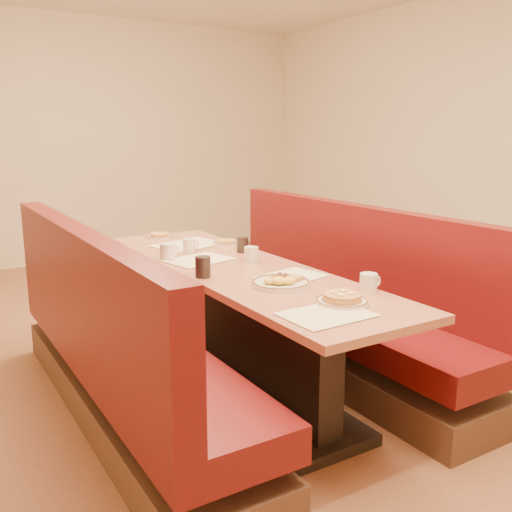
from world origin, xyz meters
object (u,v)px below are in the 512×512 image
coffee_mug_a (369,282)px  soda_tumbler_mid (242,245)px  booth_right (335,311)px  booth_left (118,355)px  coffee_mug_c (252,254)px  eggs_plate (281,282)px  coffee_mug_b (168,251)px  diner_table (239,329)px  pancake_plate (342,299)px  coffee_mug_d (190,245)px  soda_tumbler_near (203,267)px

coffee_mug_a → soda_tumbler_mid: (-0.06, 1.12, 0.00)m
booth_right → soda_tumbler_mid: size_ratio=24.71×
booth_left → coffee_mug_c: 0.97m
soda_tumbler_mid → eggs_plate: bearing=-106.8°
booth_left → coffee_mug_b: size_ratio=19.32×
eggs_plate → coffee_mug_b: size_ratio=2.32×
coffee_mug_a → soda_tumbler_mid: 1.12m
booth_right → coffee_mug_a: size_ratio=20.86×
diner_table → pancake_plate: (0.04, -0.87, 0.39)m
booth_left → coffee_mug_d: booth_left is taller
booth_left → soda_tumbler_near: 0.64m
eggs_plate → coffee_mug_d: bearing=92.5°
booth_left → coffee_mug_b: booth_left is taller
booth_right → soda_tumbler_mid: 0.75m
soda_tumbler_near → coffee_mug_d: bearing=71.1°
diner_table → eggs_plate: 0.62m
pancake_plate → coffee_mug_d: 1.39m
coffee_mug_b → soda_tumbler_near: 0.50m
diner_table → pancake_plate: pancake_plate is taller
booth_left → coffee_mug_c: size_ratio=21.55×
booth_right → soda_tumbler_near: (-1.01, -0.11, 0.45)m
diner_table → eggs_plate: eggs_plate is taller
eggs_plate → coffee_mug_d: coffee_mug_d is taller
coffee_mug_b → coffee_mug_c: size_ratio=1.12×
coffee_mug_c → soda_tumbler_mid: 0.27m
coffee_mug_d → soda_tumbler_mid: soda_tumbler_mid is taller
soda_tumbler_near → soda_tumbler_mid: bearing=41.6°
diner_table → coffee_mug_d: 0.67m
booth_left → coffee_mug_d: 0.95m
diner_table → coffee_mug_c: 0.45m
coffee_mug_d → soda_tumbler_mid: size_ratio=1.16×
eggs_plate → coffee_mug_d: size_ratio=2.56×
diner_table → pancake_plate: bearing=-87.1°
coffee_mug_a → coffee_mug_b: size_ratio=0.93×
booth_left → coffee_mug_d: (0.67, 0.52, 0.43)m
coffee_mug_b → soda_tumbler_near: bearing=-104.8°
coffee_mug_a → soda_tumbler_mid: bearing=93.4°
coffee_mug_a → coffee_mug_c: same height
diner_table → booth_right: bearing=0.0°
eggs_plate → coffee_mug_c: 0.57m
booth_right → pancake_plate: 1.18m
diner_table → coffee_mug_c: size_ratio=21.55×
eggs_plate → soda_tumbler_mid: size_ratio=2.97×
pancake_plate → soda_tumbler_mid: 1.22m
booth_left → eggs_plate: (0.71, -0.47, 0.41)m
coffee_mug_d → soda_tumbler_near: (-0.22, -0.63, 0.01)m
booth_left → eggs_plate: booth_left is taller
diner_table → coffee_mug_b: 0.64m
booth_right → soda_tumbler_mid: booth_right is taller
booth_right → diner_table: bearing=180.0°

